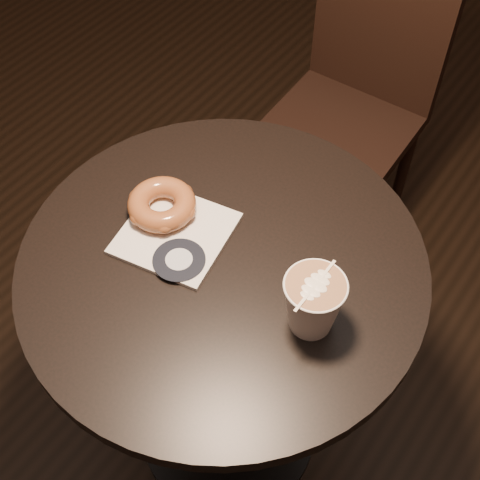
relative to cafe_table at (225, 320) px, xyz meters
The scene contains 5 objects.
cafe_table is the anchor object (origin of this frame).
chair 0.83m from the cafe_table, 101.13° to the left, with size 0.38×0.38×0.93m.
pastry_bag 0.23m from the cafe_table, behind, with size 0.18×0.18×0.01m, color silver.
doughnut 0.27m from the cafe_table, behind, with size 0.12×0.12×0.04m, color brown.
latte_cup 0.31m from the cafe_table, ahead, with size 0.10×0.10×0.11m, color silver, non-canonical shape.
Camera 1 is at (0.41, -0.52, 1.67)m, focal length 50.00 mm.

